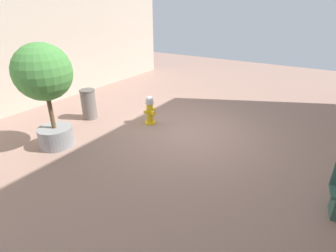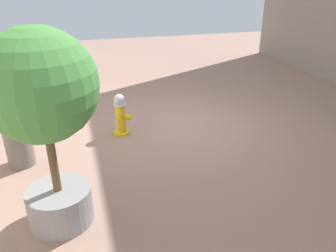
% 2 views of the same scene
% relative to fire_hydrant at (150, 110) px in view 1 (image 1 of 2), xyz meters
% --- Properties ---
extents(ground_plane, '(23.40, 23.40, 0.00)m').
position_rel_fire_hydrant_xyz_m(ground_plane, '(-1.38, -0.06, -0.45)').
color(ground_plane, '#9E7A6B').
extents(fire_hydrant, '(0.41, 0.43, 0.90)m').
position_rel_fire_hydrant_xyz_m(fire_hydrant, '(0.00, 0.00, 0.00)').
color(fire_hydrant, gold).
rests_on(fire_hydrant, ground_plane).
extents(planter_tree, '(1.38, 1.38, 2.67)m').
position_rel_fire_hydrant_xyz_m(planter_tree, '(1.25, 2.52, 1.30)').
color(planter_tree, gray).
rests_on(planter_tree, ground_plane).
extents(trash_bin, '(0.49, 0.49, 0.98)m').
position_rel_fire_hydrant_xyz_m(trash_bin, '(1.95, 0.74, 0.04)').
color(trash_bin, slate).
rests_on(trash_bin, ground_plane).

